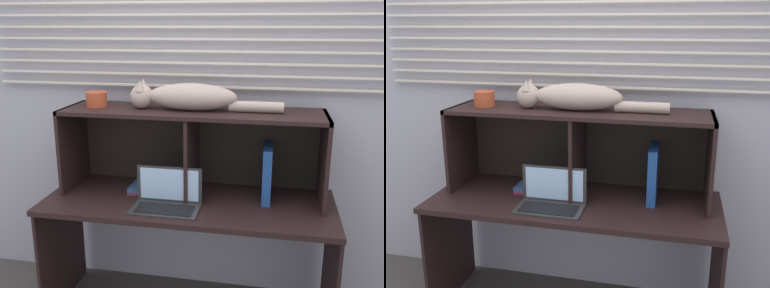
# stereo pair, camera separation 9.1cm
# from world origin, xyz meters

# --- Properties ---
(back_panel_with_blinds) EXTENTS (4.40, 0.08, 2.50)m
(back_panel_with_blinds) POSITION_xyz_m (0.00, 0.55, 1.26)
(back_panel_with_blinds) COLOR #B1AFBC
(back_panel_with_blinds) RESTS_ON ground
(desk) EXTENTS (1.59, 0.62, 0.72)m
(desk) POSITION_xyz_m (0.00, 0.20, 0.59)
(desk) COLOR black
(desk) RESTS_ON ground
(hutch_shelf_unit) EXTENTS (1.45, 0.38, 0.49)m
(hutch_shelf_unit) POSITION_xyz_m (-0.00, 0.34, 1.06)
(hutch_shelf_unit) COLOR black
(hutch_shelf_unit) RESTS_ON desk
(cat) EXTENTS (0.84, 0.17, 0.16)m
(cat) POSITION_xyz_m (-0.02, 0.31, 1.27)
(cat) COLOR #B9A093
(cat) RESTS_ON hutch_shelf_unit
(laptop) EXTENTS (0.36, 0.20, 0.21)m
(laptop) POSITION_xyz_m (-0.09, 0.08, 0.76)
(laptop) COLOR #2D2D2D
(laptop) RESTS_ON desk
(binder_upright) EXTENTS (0.05, 0.25, 0.31)m
(binder_upright) POSITION_xyz_m (0.42, 0.31, 0.87)
(binder_upright) COLOR #1E478F
(binder_upright) RESTS_ON desk
(book_stack) EXTENTS (0.16, 0.22, 0.04)m
(book_stack) POSITION_xyz_m (-0.28, 0.31, 0.73)
(book_stack) COLOR maroon
(book_stack) RESTS_ON desk
(small_basket) EXTENTS (0.12, 0.12, 0.08)m
(small_basket) POSITION_xyz_m (-0.55, 0.31, 1.24)
(small_basket) COLOR #B64929
(small_basket) RESTS_ON hutch_shelf_unit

